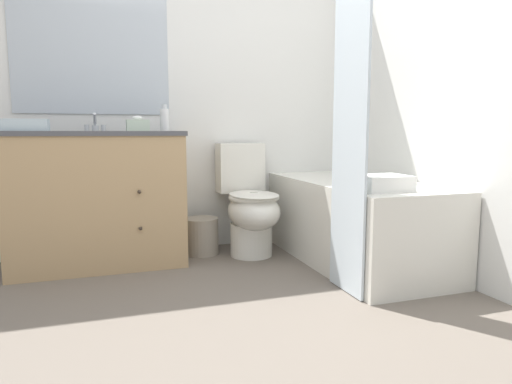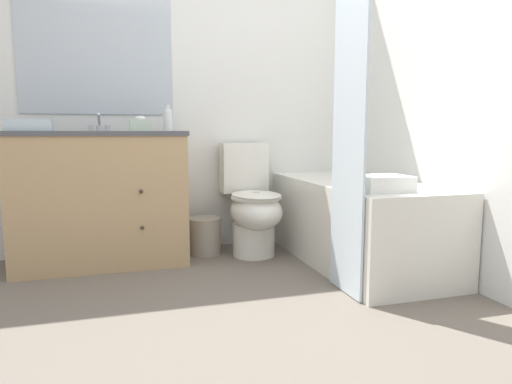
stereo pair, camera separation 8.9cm
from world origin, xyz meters
The scene contains 13 objects.
ground_plane centered at (0.00, 0.00, 0.00)m, with size 14.00×14.00×0.00m, color #6B6056.
wall_back centered at (-0.01, 1.70, 1.25)m, with size 8.00×0.06×2.50m.
wall_right centered at (1.31, 0.84, 1.25)m, with size 0.05×2.67×2.50m.
vanity_cabinet centered at (-0.73, 1.40, 0.46)m, with size 1.12×0.57×0.90m.
sink_faucet centered at (-0.73, 1.58, 0.93)m, with size 0.14×0.12×0.12m.
toilet centered at (0.31, 1.32, 0.36)m, with size 0.36×0.67×0.81m.
bathtub centered at (0.93, 0.92, 0.28)m, with size 0.69×1.51×0.56m.
shower_curtain centered at (0.58, 0.40, 0.99)m, with size 0.01×0.35×1.97m.
wastebasket centered at (-0.02, 1.45, 0.13)m, with size 0.25×0.25×0.27m.
tissue_box centered at (-0.46, 1.38, 0.94)m, with size 0.14×0.14×0.10m.
soap_dispenser centered at (-0.27, 1.46, 0.98)m, with size 0.06×0.06×0.18m.
hand_towel_folded centered at (-1.12, 1.23, 0.93)m, with size 0.26×0.15×0.07m.
bath_towel_folded centered at (0.80, 0.41, 0.61)m, with size 0.29×0.24×0.09m.
Camera 2 is at (-0.61, -1.81, 0.89)m, focal length 32.00 mm.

